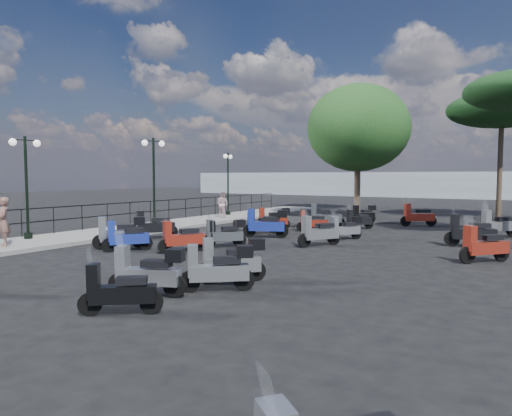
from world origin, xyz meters
The scene contains 36 objects.
ground centered at (0.00, 0.00, 0.00)m, with size 120.00×120.00×0.00m, color black.
sidewalk centered at (-6.50, 3.00, 0.07)m, with size 3.00×30.00×0.15m, color slate.
railing centered at (-7.80, 2.80, 0.90)m, with size 0.04×26.04×1.10m.
lamp_post_0 centered at (-7.20, -3.47, 2.34)m, with size 0.41×1.12×3.84m.
lamp_post_1 centered at (-7.10, 3.07, 2.57)m, with size 0.53×1.22×4.24m.
lamp_post_2 centered at (-7.10, 9.33, 2.31)m, with size 0.50×1.08×3.79m.
woman centered at (-6.12, -4.97, 0.98)m, with size 0.61×0.40×1.66m, color brown.
pedestrian_far centered at (-6.29, 7.66, 0.91)m, with size 0.74×0.58×1.52m, color #C2A3A3.
scooter_1 centered at (-3.12, -2.60, 0.54)m, with size 1.28×1.51×1.44m.
scooter_2 centered at (-3.90, -0.20, 0.51)m, with size 1.16×1.59×1.47m.
scooter_3 centered at (-1.10, 3.45, 0.46)m, with size 1.09×1.27×1.22m.
scooter_4 centered at (-1.46, 5.10, 0.50)m, with size 1.36×1.24×1.34m.
scooter_5 centered at (-1.19, 6.63, 0.46)m, with size 1.23×1.12×1.21m.
scooter_7 centered at (-2.52, -2.87, 0.46)m, with size 1.05×1.42×1.32m.
scooter_8 centered at (-0.80, -2.05, 0.47)m, with size 0.98×1.50×1.34m.
scooter_9 centered at (-0.27, -0.39, 0.46)m, with size 0.95×1.37×1.22m.
scooter_10 centered at (0.30, 7.07, 0.51)m, with size 1.72×1.01×1.48m.
scooter_11 centered at (1.15, 10.25, 0.47)m, with size 1.01×1.37×1.24m.
scooter_12 centered at (3.29, -5.52, 0.50)m, with size 1.36×1.21×1.32m.
scooter_13 centered at (2.31, -6.63, 0.51)m, with size 1.59×0.90×1.34m.
scooter_14 centered at (-0.22, -0.46, 0.48)m, with size 1.19×1.30×1.28m.
scooter_15 centered at (-0.30, 2.53, 0.56)m, with size 1.76×1.01×1.50m.
scooter_16 centered at (0.47, 5.34, 0.43)m, with size 1.40×0.88×1.23m.
scooter_17 centered at (1.87, 7.38, 0.42)m, with size 1.07×1.19×1.20m.
scooter_18 centered at (2.79, -7.83, 0.42)m, with size 1.24×1.03×1.21m.
scooter_19 centered at (3.04, -4.65, 0.51)m, with size 1.34×1.31×1.36m.
scooter_20 centered at (2.47, 1.53, 0.49)m, with size 1.05×1.57×1.41m.
scooter_21 centered at (2.69, 3.61, 0.45)m, with size 1.01×1.29×1.20m.
scooter_22 centered at (3.96, 10.15, 0.51)m, with size 1.56×1.18×1.46m.
scooter_24 centered at (7.82, 1.24, 0.48)m, with size 1.21×1.41×1.40m.
scooter_25 centered at (7.11, 4.27, 0.52)m, with size 1.80×0.89×1.49m.
scooter_26 centered at (7.69, 7.80, 0.50)m, with size 1.43×1.25×1.43m.
broadleaf_tree centered at (-0.04, 12.54, 5.31)m, with size 5.98×5.98×7.86m.
pine_1 centered at (7.10, 16.16, 6.28)m, with size 6.01×6.01×7.35m.
pine_2 centered at (-2.00, 18.03, 6.98)m, with size 5.95×5.95×8.05m.
distant_hills centered at (0.00, 45.00, 1.50)m, with size 70.00×8.00×3.00m, color gray.
Camera 1 is at (9.21, -13.35, 2.51)m, focal length 32.00 mm.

